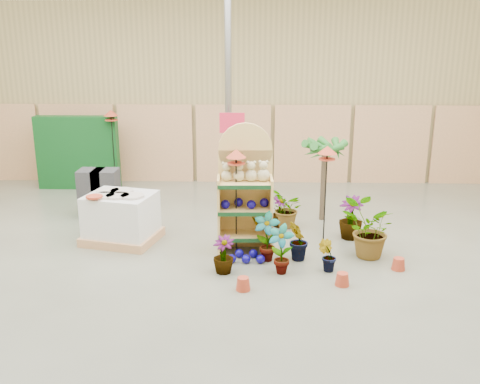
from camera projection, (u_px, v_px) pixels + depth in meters
The scene contains 23 objects.
room at pixel (220, 129), 8.53m from camera, with size 15.20×12.10×4.70m.
display_shelf at pixel (245, 193), 9.27m from camera, with size 0.96×0.62×2.24m.
teddy_bears at pixel (247, 173), 9.06m from camera, with size 0.83×0.22×0.35m.
gazing_balls_shelf at pixel (245, 203), 9.19m from camera, with size 0.82×0.28×0.16m.
gazing_balls_floor at pixel (246, 257), 8.99m from camera, with size 0.63×0.39×0.15m.
pallet_stack at pixel (121, 218), 9.77m from camera, with size 1.48×1.32×0.94m.
charcoal_planters at pixel (99, 193), 11.15m from camera, with size 0.80×0.50×1.00m.
trellis_stock at pixel (78, 153), 13.12m from camera, with size 2.00×0.30×1.80m, color #0C4517.
offer_sign at pixel (232, 144), 10.69m from camera, with size 0.50×0.08×2.20m.
bird_table_front at pixel (236, 157), 8.92m from camera, with size 0.34×0.34×1.84m.
bird_table_right at pixel (327, 153), 9.45m from camera, with size 0.34×0.34×1.79m.
bird_table_back at pixel (111, 116), 12.58m from camera, with size 0.34×0.34×1.99m.
palm at pixel (325, 147), 10.64m from camera, with size 0.70×0.70×1.78m.
potted_plant_0 at pixel (267, 237), 8.91m from camera, with size 0.45×0.30×0.85m, color #256923.
potted_plant_1 at pixel (299, 241), 8.92m from camera, with size 0.39×0.32×0.71m, color #256923.
potted_plant_3 at pixel (351, 218), 9.92m from camera, with size 0.45×0.45×0.81m, color #256923.
potted_plant_5 at pixel (256, 230), 9.61m from camera, with size 0.32×0.26×0.58m, color #256923.
potted_plant_6 at pixel (287, 209), 10.49m from camera, with size 0.70×0.60×0.77m, color #256923.
potted_plant_7 at pixel (223, 255), 8.48m from camera, with size 0.34×0.34×0.61m, color #256923.
potted_plant_8 at pixel (281, 250), 8.43m from camera, with size 0.42×0.29×0.81m, color #256923.
potted_plant_9 at pixel (327, 256), 8.56m from camera, with size 0.29×0.23×0.52m, color #256923.
potted_plant_10 at pixel (368, 230), 9.03m from camera, with size 0.88×0.76×0.98m, color #256923.
potted_plant_11 at pixel (279, 212), 10.58m from camera, with size 0.34×0.34×0.60m, color #256923.
Camera 1 is at (0.57, -7.55, 3.63)m, focal length 40.00 mm.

